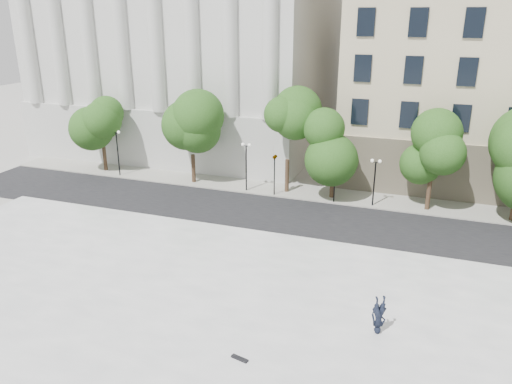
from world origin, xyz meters
The scene contains 11 objects.
ground centered at (0.00, 0.00, 0.00)m, with size 160.00×160.00×0.00m, color #ADAAA3.
plaza centered at (0.00, 3.00, 0.23)m, with size 44.00×22.00×0.45m, color white.
street centered at (0.00, 18.00, 0.01)m, with size 60.00×8.00×0.02m, color black.
far_sidewalk centered at (0.00, 24.00, 0.06)m, with size 60.00×4.00×0.12m, color #99978D.
building_west centered at (-17.00, 38.57, 12.89)m, with size 31.50×27.65×25.60m.
traffic_light_west centered at (-2.36, 22.30, 3.74)m, with size 0.49×1.87×4.24m.
traffic_light_east centered at (2.86, 22.30, 3.76)m, with size 0.60×1.93×4.26m.
person_lying centered at (8.47, 4.57, 0.72)m, with size 0.72×0.47×1.97m, color black.
skateboard centered at (2.92, 0.50, 0.49)m, with size 0.82×0.21×0.08m, color black.
street_trees centered at (-0.33, 23.26, 5.04)m, with size 41.22×4.88×7.39m.
lamp_posts centered at (-0.36, 22.60, 2.95)m, with size 36.36×0.28×4.54m.
Camera 1 is at (9.74, -16.57, 14.98)m, focal length 35.00 mm.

